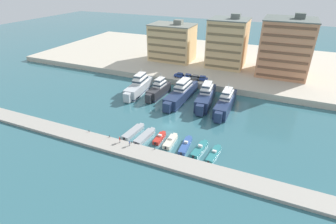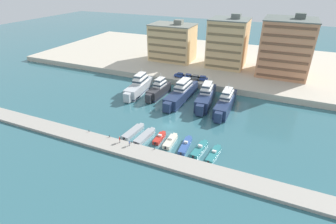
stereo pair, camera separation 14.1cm
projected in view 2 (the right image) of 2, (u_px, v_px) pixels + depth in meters
The scene contains 28 objects.
ground_plane at pixel (169, 126), 74.41m from camera, with size 400.00×400.00×0.00m, color #336670.
quay_promenade at pixel (223, 61), 126.15m from camera, with size 180.00×70.00×2.25m, color beige.
pier_dock at pixel (144, 154), 62.16m from camera, with size 120.00×5.26×0.76m, color #A8A399.
yacht_silver_far_left at pixel (139, 86), 94.43m from camera, with size 5.34×19.28×8.49m.
yacht_charcoal_left at pixel (159, 90), 91.88m from camera, with size 4.39×14.76×8.00m.
yacht_navy_mid_left at pixel (181, 93), 89.32m from camera, with size 5.31×23.00×8.23m.
yacht_navy_center_left at pixel (206, 97), 86.27m from camera, with size 5.89×19.70×8.50m.
yacht_navy_center at pixel (225, 103), 82.61m from camera, with size 4.15×20.20×8.02m.
motorboat_grey_far_left at pixel (133, 132), 70.95m from camera, with size 2.85×8.75×0.93m.
motorboat_grey_left at pixel (145, 136), 68.75m from camera, with size 2.75×8.55×1.05m.
motorboat_red_mid_left at pixel (159, 138), 68.07m from camera, with size 1.84×6.10×1.44m.
motorboat_cream_center_left at pixel (170, 141), 66.71m from camera, with size 2.02×7.02×1.45m.
motorboat_blue_center at pixel (185, 145), 65.19m from camera, with size 2.23×8.17×1.46m.
motorboat_teal_center_right at pixel (199, 149), 63.84m from camera, with size 2.58×7.89×1.47m.
motorboat_teal_mid_right at pixel (214, 154), 62.18m from camera, with size 2.28×7.70×1.21m.
car_blue_far_left at pixel (180, 75), 102.57m from camera, with size 4.15×2.03×1.80m.
car_blue_left at pixel (188, 76), 101.62m from camera, with size 4.15×2.02×1.80m.
car_grey_mid_left at pixel (195, 77), 100.53m from camera, with size 4.15×2.02×1.80m.
car_blue_center_left at pixel (203, 78), 99.53m from camera, with size 4.20×2.13×1.80m.
apartment_block_far_left at pixel (172, 42), 120.64m from camera, with size 19.80×13.48×18.28m.
apartment_block_left at pixel (228, 43), 111.43m from camera, with size 15.64×14.76×22.03m.
apartment_block_mid_left at pixel (286, 47), 101.89m from camera, with size 18.85×17.77×23.54m.
pedestrian_near_edge at pixel (129, 142), 64.21m from camera, with size 0.44×0.51×1.60m.
pedestrian_mid_deck at pixel (120, 139), 65.37m from camera, with size 0.48×0.53×1.72m.
bollard_west at pixel (89, 131), 70.18m from camera, with size 0.20×0.20×0.61m.
bollard_west_mid at pixel (109, 136), 67.84m from camera, with size 0.20×0.20×0.61m.
bollard_east_mid at pixel (131, 142), 65.50m from camera, with size 0.20×0.20×0.61m.
bollard_east at pixel (155, 148), 63.16m from camera, with size 0.20×0.20×0.61m.
Camera 2 is at (25.52, -58.64, 38.26)m, focal length 28.00 mm.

